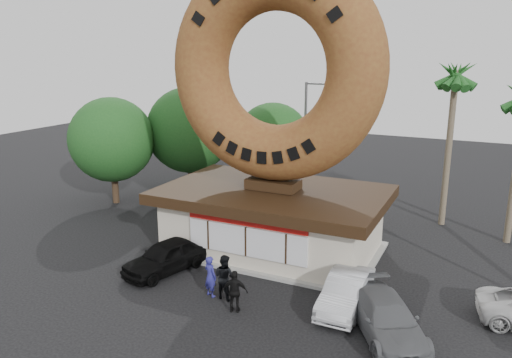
{
  "coord_description": "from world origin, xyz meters",
  "views": [
    {
      "loc": [
        9.7,
        -16.21,
        10.1
      ],
      "look_at": [
        -0.0,
        4.0,
        4.28
      ],
      "focal_mm": 35.0,
      "sensor_mm": 36.0,
      "label": 1
    }
  ],
  "objects_px": {
    "person_center": "(224,277)",
    "person_right": "(235,292)",
    "car_grey": "(387,318)",
    "car_black": "(166,256)",
    "giant_donut": "(274,69)",
    "person_left": "(210,276)",
    "car_silver": "(346,292)",
    "donut_shop": "(273,218)",
    "street_lamp": "(307,134)"
  },
  "relations": [
    {
      "from": "giant_donut",
      "to": "person_right",
      "type": "height_order",
      "value": "giant_donut"
    },
    {
      "from": "donut_shop",
      "to": "street_lamp",
      "type": "height_order",
      "value": "street_lamp"
    },
    {
      "from": "person_left",
      "to": "person_right",
      "type": "relative_size",
      "value": 1.03
    },
    {
      "from": "person_right",
      "to": "person_left",
      "type": "bearing_deg",
      "value": -44.02
    },
    {
      "from": "car_silver",
      "to": "person_right",
      "type": "bearing_deg",
      "value": -151.1
    },
    {
      "from": "person_center",
      "to": "person_right",
      "type": "relative_size",
      "value": 1.1
    },
    {
      "from": "donut_shop",
      "to": "car_silver",
      "type": "distance_m",
      "value": 6.69
    },
    {
      "from": "person_right",
      "to": "car_black",
      "type": "height_order",
      "value": "person_right"
    },
    {
      "from": "donut_shop",
      "to": "person_left",
      "type": "distance_m",
      "value": 5.78
    },
    {
      "from": "donut_shop",
      "to": "street_lamp",
      "type": "xyz_separation_m",
      "value": [
        -1.86,
        10.02,
        2.72
      ]
    },
    {
      "from": "giant_donut",
      "to": "car_black",
      "type": "height_order",
      "value": "giant_donut"
    },
    {
      "from": "car_grey",
      "to": "car_black",
      "type": "bearing_deg",
      "value": 143.53
    },
    {
      "from": "person_right",
      "to": "car_grey",
      "type": "xyz_separation_m",
      "value": [
        5.76,
        0.86,
        -0.17
      ]
    },
    {
      "from": "donut_shop",
      "to": "person_center",
      "type": "xyz_separation_m",
      "value": [
        0.27,
        -5.61,
        -0.81
      ]
    },
    {
      "from": "donut_shop",
      "to": "car_silver",
      "type": "height_order",
      "value": "donut_shop"
    },
    {
      "from": "person_center",
      "to": "person_right",
      "type": "xyz_separation_m",
      "value": [
        0.94,
        -0.82,
        -0.09
      ]
    },
    {
      "from": "person_left",
      "to": "person_center",
      "type": "relative_size",
      "value": 0.93
    },
    {
      "from": "donut_shop",
      "to": "street_lamp",
      "type": "relative_size",
      "value": 1.4
    },
    {
      "from": "street_lamp",
      "to": "person_left",
      "type": "xyz_separation_m",
      "value": [
        1.51,
        -15.72,
        -3.59
      ]
    },
    {
      "from": "giant_donut",
      "to": "car_grey",
      "type": "relative_size",
      "value": 2.24
    },
    {
      "from": "person_left",
      "to": "car_grey",
      "type": "bearing_deg",
      "value": -158.69
    },
    {
      "from": "person_left",
      "to": "car_silver",
      "type": "distance_m",
      "value": 5.62
    },
    {
      "from": "person_center",
      "to": "car_grey",
      "type": "distance_m",
      "value": 6.71
    },
    {
      "from": "person_right",
      "to": "person_center",
      "type": "bearing_deg",
      "value": -60.32
    },
    {
      "from": "donut_shop",
      "to": "giant_donut",
      "type": "distance_m",
      "value": 7.43
    },
    {
      "from": "donut_shop",
      "to": "car_grey",
      "type": "xyz_separation_m",
      "value": [
        6.97,
        -5.57,
        -1.07
      ]
    },
    {
      "from": "donut_shop",
      "to": "person_right",
      "type": "relative_size",
      "value": 6.43
    },
    {
      "from": "donut_shop",
      "to": "person_left",
      "type": "bearing_deg",
      "value": -93.44
    },
    {
      "from": "car_silver",
      "to": "car_grey",
      "type": "distance_m",
      "value": 2.33
    },
    {
      "from": "giant_donut",
      "to": "car_grey",
      "type": "height_order",
      "value": "giant_donut"
    },
    {
      "from": "street_lamp",
      "to": "person_center",
      "type": "height_order",
      "value": "street_lamp"
    },
    {
      "from": "person_right",
      "to": "car_silver",
      "type": "bearing_deg",
      "value": -169.26
    },
    {
      "from": "giant_donut",
      "to": "car_black",
      "type": "xyz_separation_m",
      "value": [
        -3.44,
        -4.54,
        -8.46
      ]
    },
    {
      "from": "giant_donut",
      "to": "person_left",
      "type": "relative_size",
      "value": 6.03
    },
    {
      "from": "giant_donut",
      "to": "person_center",
      "type": "xyz_separation_m",
      "value": [
        0.27,
        -5.62,
        -8.24
      ]
    },
    {
      "from": "giant_donut",
      "to": "street_lamp",
      "type": "bearing_deg",
      "value": 100.51
    },
    {
      "from": "car_silver",
      "to": "donut_shop",
      "type": "bearing_deg",
      "value": 139.36
    },
    {
      "from": "car_black",
      "to": "car_grey",
      "type": "height_order",
      "value": "car_black"
    },
    {
      "from": "giant_donut",
      "to": "car_silver",
      "type": "height_order",
      "value": "giant_donut"
    },
    {
      "from": "donut_shop",
      "to": "car_black",
      "type": "xyz_separation_m",
      "value": [
        -3.44,
        -4.52,
        -1.02
      ]
    },
    {
      "from": "person_center",
      "to": "car_silver",
      "type": "bearing_deg",
      "value": -155.11
    },
    {
      "from": "street_lamp",
      "to": "car_silver",
      "type": "distance_m",
      "value": 16.28
    },
    {
      "from": "person_center",
      "to": "car_silver",
      "type": "relative_size",
      "value": 0.45
    },
    {
      "from": "giant_donut",
      "to": "person_left",
      "type": "distance_m",
      "value": 10.09
    },
    {
      "from": "giant_donut",
      "to": "person_center",
      "type": "height_order",
      "value": "giant_donut"
    },
    {
      "from": "giant_donut",
      "to": "car_grey",
      "type": "xyz_separation_m",
      "value": [
        6.97,
        -5.59,
        -8.5
      ]
    },
    {
      "from": "giant_donut",
      "to": "car_black",
      "type": "bearing_deg",
      "value": -127.19
    },
    {
      "from": "donut_shop",
      "to": "car_silver",
      "type": "relative_size",
      "value": 2.64
    },
    {
      "from": "person_center",
      "to": "car_black",
      "type": "distance_m",
      "value": 3.88
    },
    {
      "from": "person_right",
      "to": "car_silver",
      "type": "distance_m",
      "value": 4.46
    }
  ]
}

